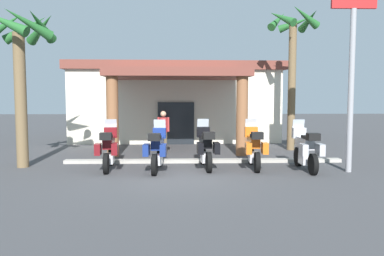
# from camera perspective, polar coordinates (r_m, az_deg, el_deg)

# --- Properties ---
(ground_plane) EXTENTS (80.00, 80.00, 0.00)m
(ground_plane) POSITION_cam_1_polar(r_m,az_deg,el_deg) (11.98, -2.63, -6.96)
(ground_plane) COLOR #424244
(motel_building) EXTENTS (11.33, 11.12, 4.16)m
(motel_building) POSITION_cam_1_polar(r_m,az_deg,el_deg) (22.56, -2.49, 3.98)
(motel_building) COLOR silver
(motel_building) RESTS_ON ground_plane
(motorcycle_maroon) EXTENTS (0.73, 2.21, 1.61)m
(motorcycle_maroon) POSITION_cam_1_polar(r_m,az_deg,el_deg) (13.17, -12.01, -2.91)
(motorcycle_maroon) COLOR black
(motorcycle_maroon) RESTS_ON ground_plane
(motorcycle_blue) EXTENTS (0.72, 2.21, 1.61)m
(motorcycle_blue) POSITION_cam_1_polar(r_m,az_deg,el_deg) (12.71, -5.09, -3.10)
(motorcycle_blue) COLOR black
(motorcycle_blue) RESTS_ON ground_plane
(motorcycle_black) EXTENTS (0.72, 2.21, 1.61)m
(motorcycle_black) POSITION_cam_1_polar(r_m,az_deg,el_deg) (13.10, 2.03, -2.85)
(motorcycle_black) COLOR black
(motorcycle_black) RESTS_ON ground_plane
(motorcycle_orange) EXTENTS (0.72, 2.21, 1.61)m
(motorcycle_orange) POSITION_cam_1_polar(r_m,az_deg,el_deg) (13.26, 8.97, -2.81)
(motorcycle_orange) COLOR black
(motorcycle_orange) RESTS_ON ground_plane
(motorcycle_silver) EXTENTS (0.70, 2.21, 1.61)m
(motorcycle_silver) POSITION_cam_1_polar(r_m,az_deg,el_deg) (13.25, 16.15, -2.95)
(motorcycle_silver) COLOR black
(motorcycle_silver) RESTS_ON ground_plane
(pedestrian) EXTENTS (0.51, 0.32, 1.78)m
(pedestrian) POSITION_cam_1_polar(r_m,az_deg,el_deg) (16.42, -4.17, -0.13)
(pedestrian) COLOR brown
(pedestrian) RESTS_ON ground_plane
(palm_tree_near_portico) EXTENTS (2.24, 2.28, 6.33)m
(palm_tree_near_portico) POSITION_cam_1_polar(r_m,az_deg,el_deg) (18.18, 14.41, 11.33)
(palm_tree_near_portico) COLOR brown
(palm_tree_near_portico) RESTS_ON ground_plane
(palm_tree_roadside) EXTENTS (2.49, 2.52, 5.45)m
(palm_tree_roadside) POSITION_cam_1_polar(r_m,az_deg,el_deg) (14.47, -23.66, 10.43)
(palm_tree_roadside) COLOR brown
(palm_tree_roadside) RESTS_ON ground_plane
(roadside_sign) EXTENTS (1.40, 0.18, 6.20)m
(roadside_sign) POSITION_cam_1_polar(r_m,az_deg,el_deg) (13.46, 22.26, 11.89)
(roadside_sign) COLOR #99999E
(roadside_sign) RESTS_ON ground_plane
(curb_strip) EXTENTS (10.01, 0.36, 0.12)m
(curb_strip) POSITION_cam_1_polar(r_m,az_deg,el_deg) (14.33, 1.71, -4.77)
(curb_strip) COLOR #ADA89E
(curb_strip) RESTS_ON ground_plane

